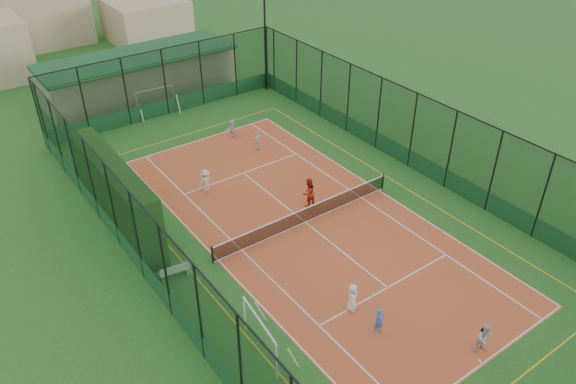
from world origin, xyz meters
The scene contains 18 objects.
ground centered at (0.00, 0.00, 0.00)m, with size 300.00×300.00×0.00m, color #216023.
court_slab centered at (0.00, 0.00, 0.01)m, with size 11.17×23.97×0.01m, color #CA4A2D.
tennis_net centered at (0.00, 0.00, 0.53)m, with size 11.67×0.12×1.06m, color black, non-canonical shape.
perimeter_fence centered at (0.00, 0.00, 2.50)m, with size 18.12×34.12×5.00m, color #103217, non-canonical shape.
floodlight_ne centered at (8.60, 16.60, 4.12)m, with size 0.60×0.26×8.25m, color black, non-canonical shape.
clubhouse centered at (0.00, 22.00, 1.57)m, with size 15.20×7.20×3.15m, color tan, non-canonical shape.
hedge_left centered at (-8.30, 5.55, 2.00)m, with size 1.37×9.14×4.00m, color black.
white_bench centered at (-7.80, 0.18, 0.40)m, with size 1.44×0.39×0.81m, color white, non-canonical shape.
futsal_goal_near centered at (-7.00, -6.11, 0.96)m, with size 0.86×2.97×1.92m, color white, non-canonical shape.
futsal_goal_far centered at (-0.65, 17.61, 0.96)m, with size 2.98×0.87×1.93m, color white, non-canonical shape.
child_near_left centered at (-2.30, -6.45, 0.72)m, with size 0.69×0.45×1.41m, color white.
child_near_mid centered at (-2.27, -8.13, 0.66)m, with size 0.48×0.31×1.31m, color #4C75D7.
child_near_right centered at (0.50, -11.41, 0.76)m, with size 0.73×0.57×1.50m, color silver.
child_far_left centered at (-2.91, 5.90, 0.75)m, with size 0.95×0.55×1.47m, color silver.
child_far_right centered at (2.37, 8.40, 0.67)m, with size 0.77×0.32×1.32m, color white.
child_far_back centered at (2.01, 11.03, 0.64)m, with size 1.16×0.37×1.25m, color silver.
coach centered at (1.11, 1.20, 0.90)m, with size 0.86×0.67×1.78m, color red.
tennis_balls centered at (0.74, 1.19, 0.04)m, with size 3.64×0.89×0.07m.
Camera 1 is at (-15.28, -19.54, 18.34)m, focal length 35.00 mm.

